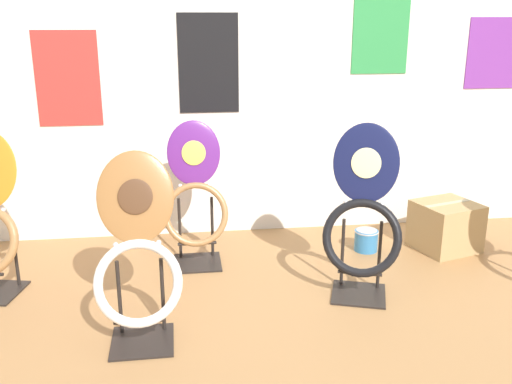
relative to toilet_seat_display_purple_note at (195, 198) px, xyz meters
name	(u,v)px	position (x,y,z in m)	size (l,w,h in m)	color
wall_back	(275,36)	(0.55, 0.53, 0.89)	(8.00, 0.07, 2.60)	silver
toilet_seat_display_purple_note	(195,198)	(0.00, 0.00, 0.00)	(0.38, 0.28, 0.85)	black
toilet_seat_display_woodgrain	(138,258)	(-0.28, -0.82, -0.01)	(0.39, 0.36, 0.85)	black
toilet_seat_display_navy_moon	(363,224)	(0.84, -0.53, -0.01)	(0.45, 0.36, 0.91)	black
paint_can	(366,239)	(1.07, 0.05, -0.33)	(0.15, 0.15, 0.14)	teal
storage_box	(446,226)	(1.57, 0.01, -0.26)	(0.44, 0.42, 0.31)	tan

